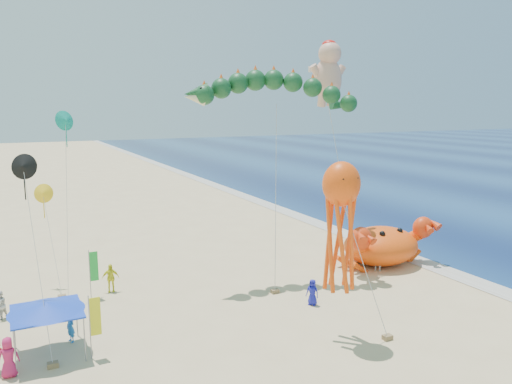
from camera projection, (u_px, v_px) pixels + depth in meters
ground at (297, 291)px, 32.88m from camera, size 320.00×320.00×0.00m
foam_strip at (431, 266)px, 38.16m from camera, size 320.00×320.00×0.00m
crab_inflatable at (382, 244)px, 38.30m from camera, size 8.18×5.44×3.59m
dragon_kite at (274, 95)px, 33.54m from camera, size 12.14×5.03×14.09m
cherub_kite at (328, 72)px, 37.87m from camera, size 2.29×4.19×16.98m
octopus_kite at (341, 216)px, 25.25m from camera, size 3.43×2.49×9.34m
canopy_blue at (46, 307)px, 24.10m from camera, size 3.55×3.55×2.71m
feather_flags at (32, 304)px, 25.63m from camera, size 8.80×7.98×3.20m
beachgoers at (92, 311)px, 27.59m from camera, size 26.85×9.35×1.88m
small_kites at (9, 197)px, 27.32m from camera, size 9.40×13.63×11.83m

